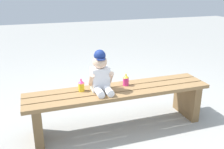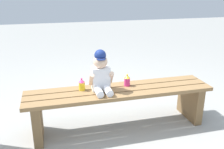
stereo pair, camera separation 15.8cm
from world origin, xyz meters
The scene contains 5 objects.
ground_plane centered at (0.00, 0.00, 0.00)m, with size 16.00×16.00×0.00m, color #999993.
park_bench centered at (0.00, 0.00, 0.30)m, with size 1.85×0.39×0.42m.
child_figure centered at (-0.18, 0.02, 0.60)m, with size 0.23×0.27×0.40m.
sippy_cup_left centered at (-0.36, 0.07, 0.48)m, with size 0.06×0.06×0.12m.
sippy_cup_right centered at (0.10, 0.07, 0.48)m, with size 0.06×0.06×0.12m.
Camera 2 is at (-0.65, -2.18, 1.38)m, focal length 40.10 mm.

